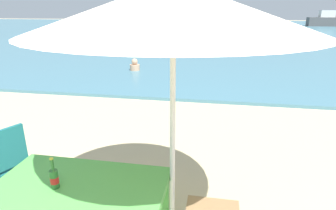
% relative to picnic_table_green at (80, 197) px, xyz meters
% --- Properties ---
extents(sea_water, '(120.00, 50.00, 0.08)m').
position_rel_picnic_table_green_xyz_m(sea_water, '(0.56, 29.55, -0.61)').
color(sea_water, teal).
rests_on(sea_water, ground_plane).
extents(picnic_table_green, '(1.40, 0.80, 0.76)m').
position_rel_picnic_table_green_xyz_m(picnic_table_green, '(0.00, 0.00, 0.00)').
color(picnic_table_green, '#4C9E47').
rests_on(picnic_table_green, ground_plane).
extents(beer_bottle_amber, '(0.07, 0.07, 0.26)m').
position_rel_picnic_table_green_xyz_m(beer_bottle_amber, '(-0.17, -0.06, 0.20)').
color(beer_bottle_amber, '#2D662D').
rests_on(beer_bottle_amber, picnic_table_green).
extents(patio_umbrella, '(2.10, 2.10, 2.30)m').
position_rel_picnic_table_green_xyz_m(patio_umbrella, '(0.72, 0.29, 1.47)').
color(patio_umbrella, silver).
rests_on(patio_umbrella, ground_plane).
extents(swimmer_person, '(0.34, 0.34, 0.41)m').
position_rel_picnic_table_green_xyz_m(swimmer_person, '(-1.79, 7.53, -0.41)').
color(swimmer_person, tan).
rests_on(swimmer_person, sea_water).
extents(boat_barge, '(5.20, 1.42, 1.89)m').
position_rel_picnic_table_green_xyz_m(boat_barge, '(14.47, 37.42, 0.11)').
color(boat_barge, '#4C4C4C').
rests_on(boat_barge, sea_water).
extents(boat_ferry, '(3.71, 1.01, 1.35)m').
position_rel_picnic_table_green_xyz_m(boat_ferry, '(1.12, 42.38, -0.08)').
color(boat_ferry, '#38383F').
rests_on(boat_ferry, sea_water).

